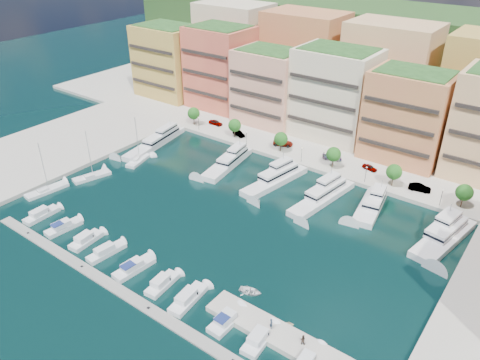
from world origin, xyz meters
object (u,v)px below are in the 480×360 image
(car_3, at_px, (332,157))
(tender_1, at_px, (289,324))
(cruiser_5, at_px, (162,284))
(lamppost_2, at_px, (302,152))
(car_0, at_px, (216,123))
(car_4, at_px, (370,167))
(tree_1, at_px, (235,125))
(tree_3, at_px, (334,154))
(person_1, at_px, (303,340))
(cruiser_1, at_px, (63,227))
(cruiser_8, at_px, (259,339))
(cruiser_6, at_px, (188,299))
(car_2, at_px, (283,143))
(cruiser_3, at_px, (106,252))
(lamppost_4, at_px, (442,195))
(sailboat_1, at_px, (92,177))
(car_5, at_px, (420,188))
(sailboat_0, at_px, (47,191))
(cruiser_7, at_px, (226,321))
(yacht_6, at_px, (445,235))
(cruiser_2, at_px, (86,240))
(yacht_5, at_px, (371,205))
(car_1, at_px, (239,134))
(yacht_0, at_px, (157,141))
(cruiser_4, at_px, (134,268))
(tree_4, at_px, (394,172))
(lamppost_3, at_px, (366,172))
(lamppost_0, at_px, (199,121))
(yacht_3, at_px, (277,178))
(yacht_4, at_px, (324,196))
(tree_5, at_px, (464,192))
(tree_0, at_px, (194,113))
(tree_2, at_px, (281,139))
(yacht_2, at_px, (229,161))
(cruiser_0, at_px, (41,215))
(lamppost_1, at_px, (247,136))
(person_0, at_px, (271,323))
(tender_0, at_px, (250,291))

(car_3, bearing_deg, tender_1, -176.95)
(cruiser_5, bearing_deg, lamppost_2, 93.91)
(car_0, distance_m, car_4, 50.84)
(tree_1, relative_size, lamppost_2, 1.35)
(tree_3, height_order, person_1, tree_3)
(cruiser_1, relative_size, cruiser_8, 1.07)
(cruiser_6, bearing_deg, person_1, 8.06)
(cruiser_6, height_order, person_1, person_1)
(car_2, bearing_deg, cruiser_3, 154.11)
(lamppost_4, relative_size, cruiser_6, 0.49)
(sailboat_1, height_order, car_5, sailboat_1)
(tree_1, height_order, sailboat_0, sailboat_0)
(cruiser_7, bearing_deg, cruiser_1, -179.99)
(yacht_6, relative_size, car_2, 3.59)
(cruiser_2, relative_size, cruiser_7, 1.03)
(yacht_5, relative_size, car_1, 3.59)
(cruiser_6, bearing_deg, car_5, 71.37)
(lamppost_4, relative_size, yacht_0, 0.17)
(tree_1, height_order, cruiser_2, tree_1)
(cruiser_3, distance_m, cruiser_4, 7.96)
(tender_1, bearing_deg, tree_4, -20.55)
(lamppost_3, height_order, lamppost_4, same)
(lamppost_0, relative_size, tender_1, 2.70)
(yacht_3, bearing_deg, yacht_4, -1.66)
(tree_5, bearing_deg, car_2, 175.82)
(car_2, bearing_deg, cruiser_2, 148.24)
(tree_0, height_order, tree_2, same)
(yacht_2, bearing_deg, sailboat_0, -125.55)
(lamppost_4, bearing_deg, yacht_0, -169.97)
(lamppost_0, distance_m, yacht_6, 77.23)
(yacht_5, height_order, cruiser_0, yacht_5)
(lamppost_1, distance_m, car_0, 17.67)
(cruiser_8, distance_m, person_0, 3.12)
(tree_0, xyz_separation_m, car_1, (16.40, 1.48, -3.02))
(cruiser_5, distance_m, car_4, 63.77)
(tree_5, distance_m, yacht_4, 30.72)
(yacht_5, distance_m, car_1, 48.98)
(tree_2, distance_m, tender_0, 56.34)
(tree_0, relative_size, cruiser_4, 0.66)
(yacht_3, distance_m, tender_0, 40.23)
(cruiser_4, xyz_separation_m, cruiser_8, (28.52, 0.03, -0.02))
(cruiser_7, bearing_deg, sailboat_1, 162.70)
(car_1, bearing_deg, person_0, -122.66)
(yacht_0, height_order, car_5, yacht_0)
(lamppost_3, distance_m, yacht_6, 25.15)
(yacht_2, distance_m, cruiser_6, 51.27)
(tree_4, height_order, cruiser_4, tree_4)
(cruiser_7, bearing_deg, tree_2, 114.53)
(yacht_3, height_order, car_3, yacht_3)
(tree_0, xyz_separation_m, cruiser_7, (58.51, -58.09, -4.17))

